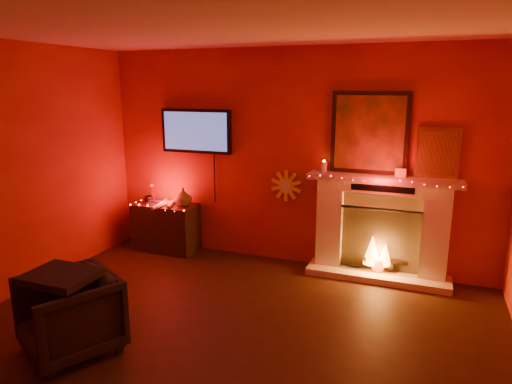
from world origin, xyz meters
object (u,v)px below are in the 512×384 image
Objects in this scene: tv at (196,131)px; sunburst_clock at (286,186)px; console_table at (167,225)px; fireplace at (381,218)px; armchair at (69,315)px.

sunburst_clock is at bearing 1.24° from tv.
console_table is (-0.40, -0.19, -1.28)m from tv.
fireplace is 1.76× the size of tv.
fireplace is 2.87m from console_table.
tv reaches higher than console_table.
armchair is at bearing -86.46° from tv.
fireplace reaches higher than tv.
fireplace is 5.45× the size of sunburst_clock.
sunburst_clock is 0.53× the size of armchair.
armchair is (-2.28, -2.58, -0.38)m from fireplace.
fireplace is at bearing -1.50° from tv.
sunburst_clock reaches higher than console_table.
console_table is (-1.65, -0.22, -0.64)m from sunburst_clock.
sunburst_clock is 2.96m from armchair.
armchair is at bearing -131.37° from fireplace.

